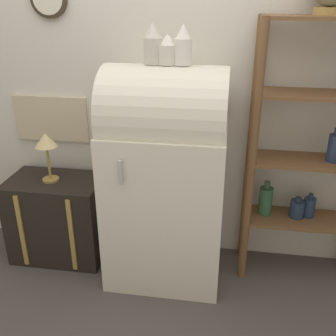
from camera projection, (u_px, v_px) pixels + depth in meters
The scene contains 9 objects.
ground_plane at pixel (160, 293), 2.51m from camera, with size 12.00×12.00×0.00m, color #4C4742.
wall_back at pixel (173, 63), 2.48m from camera, with size 7.00×0.09×2.70m.
refrigerator at pixel (166, 175), 2.45m from camera, with size 0.72×0.62×1.39m.
suitcase_trunk at pixel (59, 218), 2.78m from camera, with size 0.64×0.41×0.60m.
shelf_unit at pixel (311, 149), 2.37m from camera, with size 0.75×0.30×1.65m.
vase_left at pixel (153, 45), 2.15m from camera, with size 0.10×0.10×0.22m.
vase_center at pixel (168, 50), 2.15m from camera, with size 0.11×0.11×0.16m.
vase_right at pixel (183, 46), 2.12m from camera, with size 0.10×0.10×0.22m.
desk_lamp at pixel (46, 144), 2.55m from camera, with size 0.15×0.15×0.34m.
Camera 1 is at (0.36, -1.94, 1.75)m, focal length 42.00 mm.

